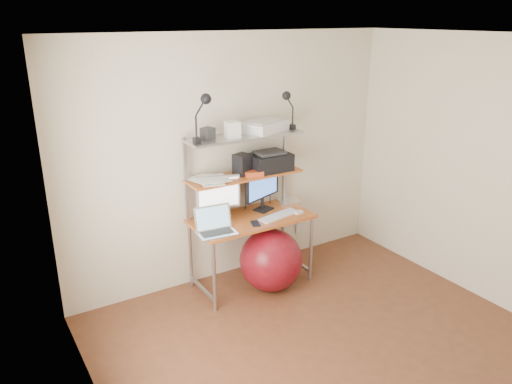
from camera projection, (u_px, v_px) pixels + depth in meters
room at (353, 217)px, 3.62m from camera, size 3.60×3.60×3.60m
computer_desk at (248, 195)px, 4.93m from camera, size 1.20×0.60×1.57m
wall_outlet at (299, 228)px, 5.79m from camera, size 0.08×0.01×0.12m
monitor_silver at (218, 195)px, 4.83m from camera, size 0.42×0.20×0.48m
monitor_black at (262, 186)px, 5.07m from camera, size 0.48×0.22×0.50m
laptop at (215, 227)px, 4.59m from camera, size 0.38×0.32×0.31m
keyboard at (279, 216)px, 4.97m from camera, size 0.48×0.22×0.01m
mouse at (299, 212)px, 5.04m from camera, size 0.09×0.06×0.02m
mac_mini at (288, 201)px, 5.32m from camera, size 0.26×0.26×0.04m
phone at (255, 224)px, 4.79m from camera, size 0.11×0.15×0.01m
printer at (269, 161)px, 5.02m from camera, size 0.43×0.30×0.20m
nas_cube at (242, 164)px, 4.88m from camera, size 0.18×0.18×0.21m
red_box at (254, 173)px, 4.87m from camera, size 0.20×0.15×0.05m
scanner at (265, 126)px, 4.90m from camera, size 0.50×0.41×0.11m
box_white at (233, 130)px, 4.64m from camera, size 0.15×0.13×0.15m
box_grey at (208, 133)px, 4.60m from camera, size 0.13×0.13×0.11m
clip_lamp_left at (204, 107)px, 4.38m from camera, size 0.18×0.10×0.44m
clip_lamp_right at (288, 102)px, 4.88m from camera, size 0.15×0.09×0.39m
exercise_ball at (271, 260)px, 5.00m from camera, size 0.63×0.63×0.63m
paper_stack at (210, 180)px, 4.72m from camera, size 0.38×0.42×0.03m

